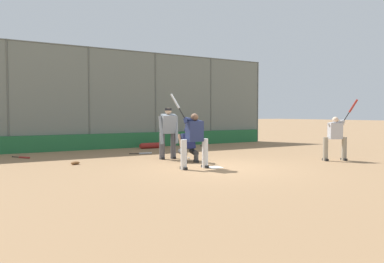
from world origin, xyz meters
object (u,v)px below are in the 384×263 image
batter_at_plate (194,139)px  batter_on_deck (335,137)px  equipment_bag_dugout_side (152,146)px  fielding_glove_on_dirt (75,163)px  spare_bat_by_padding (23,157)px  spare_bat_third_base_side (189,146)px  umpire_home (168,132)px  spare_bat_near_backstop (144,153)px  spare_bat_first_base_side (206,145)px  baseball_loose (189,158)px  catcher_behind_plate (189,144)px

batter_at_plate → batter_on_deck: bearing=170.6°
batter_on_deck → equipment_bag_dugout_side: batter_on_deck is taller
batter_on_deck → fielding_glove_on_dirt: (7.93, -3.61, -0.77)m
spare_bat_by_padding → spare_bat_third_base_side: size_ratio=1.02×
umpire_home → batter_on_deck: (-4.73, 3.36, -0.16)m
umpire_home → equipment_bag_dugout_side: bearing=-100.6°
spare_bat_near_backstop → fielding_glove_on_dirt: (3.11, 1.71, 0.02)m
fielding_glove_on_dirt → umpire_home: bearing=175.6°
spare_bat_third_base_side → spare_bat_first_base_side: same height
batter_on_deck → spare_bat_near_backstop: bearing=156.6°
batter_on_deck → equipment_bag_dugout_side: (3.46, -7.44, -0.69)m
baseball_loose → spare_bat_third_base_side: bearing=-120.5°
spare_bat_by_padding → spare_bat_third_base_side: same height
spare_bat_by_padding → fielding_glove_on_dirt: (-1.21, 2.69, 0.02)m
batter_at_plate → baseball_loose: (-1.04, -2.10, -0.85)m
catcher_behind_plate → batter_at_plate: bearing=74.5°
batter_at_plate → baseball_loose: bearing=-116.0°
spare_bat_first_base_side → baseball_loose: 5.66m
catcher_behind_plate → equipment_bag_dugout_side: 5.31m
umpire_home → fielding_glove_on_dirt: bearing=2.3°
catcher_behind_plate → umpire_home: 1.17m
catcher_behind_plate → spare_bat_first_base_side: catcher_behind_plate is taller
umpire_home → spare_bat_third_base_side: size_ratio=2.74×
spare_bat_third_base_side → catcher_behind_plate: bearing=-165.6°
baseball_loose → equipment_bag_dugout_side: (-0.65, -4.46, 0.09)m
spare_bat_third_base_side → spare_bat_by_padding: bearing=141.6°
spare_bat_near_backstop → spare_bat_by_padding: (4.32, -0.98, 0.00)m
spare_bat_third_base_side → spare_bat_near_backstop: bearing=165.1°
batter_at_plate → spare_bat_near_backstop: bearing=-93.7°
spare_bat_by_padding → equipment_bag_dugout_side: 5.80m
fielding_glove_on_dirt → equipment_bag_dugout_side: 5.89m
spare_bat_near_backstop → equipment_bag_dugout_side: size_ratio=0.67×
spare_bat_near_backstop → baseball_loose: (-0.72, 2.34, 0.00)m
spare_bat_first_base_side → spare_bat_third_base_side: bearing=159.7°
batter_at_plate → baseball_loose: 2.49m
spare_bat_by_padding → spare_bat_third_base_side: (-7.51, -0.88, 0.00)m
batter_on_deck → fielding_glove_on_dirt: batter_on_deck is taller
batter_at_plate → spare_bat_first_base_side: (-4.61, -6.49, -0.86)m
fielding_glove_on_dirt → equipment_bag_dugout_side: bearing=-139.4°
equipment_bag_dugout_side → umpire_home: bearing=72.7°
umpire_home → catcher_behind_plate: bearing=107.4°
fielding_glove_on_dirt → baseball_loose: 3.88m
batter_at_plate → spare_bat_near_backstop: (-0.32, -4.43, -0.86)m
catcher_behind_plate → batter_on_deck: batter_on_deck is taller
catcher_behind_plate → baseball_loose: bearing=-111.7°
spare_bat_third_base_side → baseball_loose: size_ratio=9.00×
baseball_loose → spare_bat_by_padding: bearing=-33.3°
spare_bat_near_backstop → equipment_bag_dugout_side: (-1.37, -2.12, 0.10)m
batter_at_plate → spare_bat_third_base_side: bearing=-118.8°
spare_bat_near_backstop → spare_bat_first_base_side: size_ratio=1.11×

